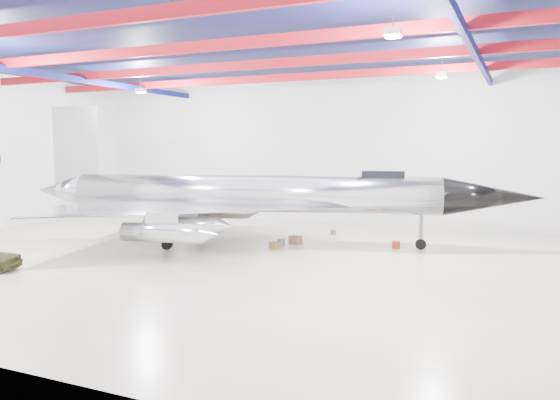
% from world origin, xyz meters
% --- Properties ---
extents(floor, '(40.00, 40.00, 0.00)m').
position_xyz_m(floor, '(0.00, 0.00, 0.00)').
color(floor, '#C1B79A').
rests_on(floor, ground).
extents(wall_back, '(40.00, 0.00, 40.00)m').
position_xyz_m(wall_back, '(0.00, 15.00, 5.50)').
color(wall_back, silver).
rests_on(wall_back, floor).
extents(ceiling, '(40.00, 40.00, 0.00)m').
position_xyz_m(ceiling, '(0.00, 0.00, 11.00)').
color(ceiling, '#0A0F38').
rests_on(ceiling, wall_back).
extents(ceiling_structure, '(39.50, 29.50, 1.08)m').
position_xyz_m(ceiling_structure, '(0.00, 0.00, 10.32)').
color(ceiling_structure, maroon).
rests_on(ceiling_structure, ceiling).
extents(jet_aircraft, '(30.24, 21.07, 8.35)m').
position_xyz_m(jet_aircraft, '(-0.58, 4.20, 2.74)').
color(jet_aircraft, silver).
rests_on(jet_aircraft, floor).
extents(crate_ply, '(0.56, 0.46, 0.37)m').
position_xyz_m(crate_ply, '(-6.80, 4.21, 0.19)').
color(crate_ply, olive).
rests_on(crate_ply, floor).
extents(engine_drum, '(0.50, 0.50, 0.42)m').
position_xyz_m(engine_drum, '(1.32, 4.25, 0.21)').
color(engine_drum, '#59595B').
rests_on(engine_drum, floor).
extents(parts_bin, '(0.79, 0.70, 0.47)m').
position_xyz_m(parts_bin, '(1.81, 5.29, 0.24)').
color(parts_bin, olive).
rests_on(parts_bin, floor).
extents(crate_small, '(0.38, 0.31, 0.26)m').
position_xyz_m(crate_small, '(-8.66, 5.29, 0.13)').
color(crate_small, '#59595B').
rests_on(crate_small, floor).
extents(tool_chest, '(0.58, 0.58, 0.42)m').
position_xyz_m(tool_chest, '(7.68, 6.29, 0.21)').
color(tool_chest, '#9C2C0F').
rests_on(tool_chest, floor).
extents(oil_barrel, '(0.63, 0.56, 0.37)m').
position_xyz_m(oil_barrel, '(1.30, 3.40, 0.19)').
color(oil_barrel, olive).
rests_on(oil_barrel, floor).
extents(spares_box, '(0.48, 0.48, 0.33)m').
position_xyz_m(spares_box, '(2.82, 9.49, 0.16)').
color(spares_box, '#59595B').
rests_on(spares_box, floor).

